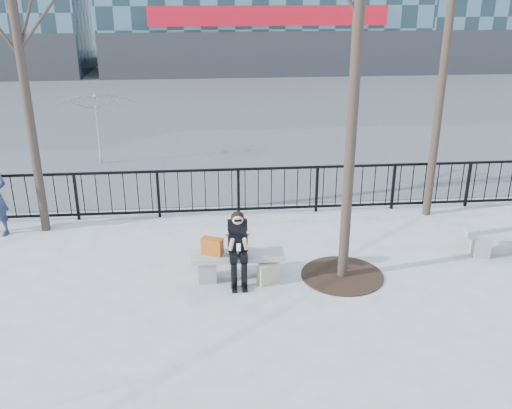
{
  "coord_description": "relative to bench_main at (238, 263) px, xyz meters",
  "views": [
    {
      "loc": [
        -0.5,
        -9.09,
        5.07
      ],
      "look_at": [
        0.4,
        0.8,
        1.1
      ],
      "focal_mm": 40.0,
      "sensor_mm": 36.0,
      "label": 1
    }
  ],
  "objects": [
    {
      "name": "seated_woman",
      "position": [
        0.0,
        -0.16,
        0.37
      ],
      "size": [
        0.5,
        0.64,
        1.34
      ],
      "color": "black",
      "rests_on": "ground"
    },
    {
      "name": "tree_grate",
      "position": [
        1.9,
        -0.1,
        -0.29
      ],
      "size": [
        1.5,
        1.5,
        0.02
      ],
      "primitive_type": "cylinder",
      "color": "black",
      "rests_on": "ground"
    },
    {
      "name": "bench_main",
      "position": [
        0.0,
        0.0,
        0.0
      ],
      "size": [
        1.65,
        0.46,
        0.49
      ],
      "color": "slate",
      "rests_on": "ground"
    },
    {
      "name": "bench_second",
      "position": [
        5.3,
        0.49,
        -0.01
      ],
      "size": [
        1.59,
        0.44,
        0.47
      ],
      "rotation": [
        0.0,
        0.0,
        -0.17
      ],
      "color": "slate",
      "rests_on": "ground"
    },
    {
      "name": "street_surface",
      "position": [
        0.0,
        15.0,
        -0.3
      ],
      "size": [
        60.0,
        23.0,
        0.01
      ],
      "primitive_type": "cube",
      "color": "#474747",
      "rests_on": "ground"
    },
    {
      "name": "handbag",
      "position": [
        -0.45,
        0.02,
        0.34
      ],
      "size": [
        0.41,
        0.31,
        0.31
      ],
      "primitive_type": "cube",
      "rotation": [
        0.0,
        0.0,
        -0.42
      ],
      "color": "#B74D16",
      "rests_on": "bench_main"
    },
    {
      "name": "ground",
      "position": [
        0.0,
        0.0,
        -0.3
      ],
      "size": [
        120.0,
        120.0,
        0.0
      ],
      "primitive_type": "plane",
      "color": "gray",
      "rests_on": "ground"
    },
    {
      "name": "railing",
      "position": [
        0.0,
        3.0,
        0.25
      ],
      "size": [
        14.0,
        0.06,
        1.1
      ],
      "color": "black",
      "rests_on": "ground"
    },
    {
      "name": "vendor_umbrella",
      "position": [
        -3.57,
        7.14,
        0.75
      ],
      "size": [
        2.55,
        2.6,
        2.1
      ],
      "primitive_type": "imported",
      "rotation": [
        0.0,
        0.0,
        0.12
      ],
      "color": "gold",
      "rests_on": "ground"
    },
    {
      "name": "shopping_bag",
      "position": [
        0.52,
        -0.24,
        -0.11
      ],
      "size": [
        0.42,
        0.31,
        0.38
      ],
      "primitive_type": "cube",
      "rotation": [
        0.0,
        0.0,
        0.48
      ],
      "color": "beige",
      "rests_on": "ground"
    }
  ]
}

